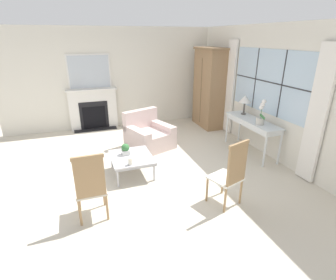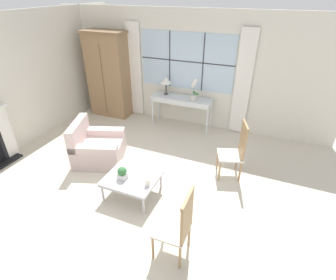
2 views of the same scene
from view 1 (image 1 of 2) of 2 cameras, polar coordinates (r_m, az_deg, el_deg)
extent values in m
plane|color=beige|center=(5.44, -6.94, -6.36)|extent=(14.00, 14.00, 0.00)
cube|color=silver|center=(6.27, 20.94, 9.78)|extent=(7.20, 0.06, 2.80)
cube|color=silver|center=(6.21, 20.97, 11.75)|extent=(2.38, 0.01, 1.35)
cube|color=#2D2D33|center=(6.54, 18.54, 12.49)|extent=(0.02, 0.02, 1.35)
cube|color=#2D2D33|center=(5.89, 23.56, 10.90)|extent=(0.02, 0.02, 1.35)
cube|color=#2D2D33|center=(6.21, 20.93, 11.75)|extent=(2.38, 0.02, 0.02)
cube|color=white|center=(7.38, 13.32, 10.98)|extent=(0.37, 0.06, 2.45)
cube|color=white|center=(5.27, 29.67, 4.51)|extent=(0.37, 0.06, 2.45)
cube|color=silver|center=(7.98, -7.98, 13.26)|extent=(0.06, 7.20, 2.80)
cube|color=black|center=(7.97, -15.47, 2.42)|extent=(0.34, 1.19, 0.04)
cube|color=silver|center=(7.89, -15.91, 6.34)|extent=(0.18, 1.32, 1.13)
cube|color=silver|center=(7.73, -16.34, 10.46)|extent=(0.24, 1.40, 0.04)
cube|color=black|center=(7.84, -15.71, 4.79)|extent=(0.02, 0.63, 0.62)
cube|color=black|center=(7.83, -15.76, 5.22)|extent=(0.01, 0.79, 0.78)
cube|color=silver|center=(7.76, -16.77, 14.03)|extent=(0.04, 1.16, 0.95)
cube|color=silver|center=(7.74, -16.76, 14.02)|extent=(0.01, 1.08, 0.87)
cube|color=#93704C|center=(7.86, 8.96, 10.83)|extent=(1.08, 0.52, 2.20)
cube|color=olive|center=(7.73, 9.47, 19.07)|extent=(1.16, 0.58, 0.06)
cube|color=brown|center=(7.75, 7.18, 10.44)|extent=(0.01, 0.01, 1.84)
sphere|color=#997F4C|center=(7.78, 6.99, 10.83)|extent=(0.03, 0.03, 0.03)
sphere|color=#997F4C|center=(7.69, 7.31, 10.69)|extent=(0.03, 0.03, 0.03)
cube|color=silver|center=(6.21, 17.99, 4.07)|extent=(1.56, 0.45, 0.03)
cube|color=silver|center=(6.23, 17.92, 3.51)|extent=(1.49, 0.44, 0.10)
cylinder|color=silver|center=(6.81, 12.71, 2.61)|extent=(0.04, 0.04, 0.76)
cylinder|color=silver|center=(5.70, 20.34, -2.08)|extent=(0.04, 0.04, 0.76)
cylinder|color=silver|center=(7.00, 15.33, 2.91)|extent=(0.04, 0.04, 0.76)
cylinder|color=silver|center=(5.93, 23.17, -1.56)|extent=(0.04, 0.04, 0.76)
cylinder|color=#4C4742|center=(6.58, 16.10, 5.50)|extent=(0.12, 0.12, 0.02)
cylinder|color=#4C4742|center=(6.55, 16.24, 6.73)|extent=(0.04, 0.04, 0.27)
cone|color=white|center=(6.50, 16.44, 8.58)|extent=(0.28, 0.28, 0.17)
cylinder|color=#BCB7AD|center=(5.90, 19.41, 3.91)|extent=(0.17, 0.17, 0.15)
cylinder|color=#38753D|center=(5.83, 19.73, 6.41)|extent=(0.01, 0.01, 0.39)
cube|color=#38753D|center=(5.83, 19.86, 4.82)|extent=(0.16, 0.02, 0.10)
sphere|color=white|center=(5.86, 19.65, 6.68)|extent=(0.10, 0.10, 0.10)
sphere|color=white|center=(5.82, 19.92, 7.26)|extent=(0.10, 0.10, 0.10)
sphere|color=white|center=(5.78, 20.20, 7.85)|extent=(0.10, 0.10, 0.10)
cube|color=beige|center=(6.38, -3.95, 0.13)|extent=(1.20, 1.20, 0.41)
cube|color=beige|center=(6.55, -6.04, 4.63)|extent=(0.47, 0.93, 0.46)
cube|color=beige|center=(6.56, -1.36, 1.45)|extent=(0.95, 0.51, 0.55)
cube|color=beige|center=(6.17, -6.73, -0.06)|extent=(0.95, 0.51, 0.55)
cube|color=white|center=(4.29, 12.29, -8.10)|extent=(0.56, 0.56, 0.03)
cube|color=#9E7A51|center=(4.04, 14.81, -5.17)|extent=(0.17, 0.39, 0.61)
cube|color=#9E7A51|center=(3.90, 15.26, -0.88)|extent=(0.18, 0.42, 0.05)
cylinder|color=#9E7A51|center=(4.39, 8.50, -10.61)|extent=(0.04, 0.04, 0.43)
cylinder|color=#9E7A51|center=(4.64, 11.80, -8.95)|extent=(0.04, 0.04, 0.43)
cylinder|color=#9E7A51|center=(4.19, 12.32, -12.68)|extent=(0.04, 0.04, 0.43)
cylinder|color=#9E7A51|center=(4.45, 15.55, -10.79)|extent=(0.04, 0.04, 0.43)
cube|color=beige|center=(4.08, -16.42, -10.36)|extent=(0.45, 0.45, 0.03)
cube|color=#9E7A51|center=(3.76, -16.67, -7.94)|extent=(0.04, 0.41, 0.58)
cube|color=#9E7A51|center=(3.62, -17.19, -3.63)|extent=(0.05, 0.43, 0.05)
cylinder|color=#9E7A51|center=(4.37, -18.84, -11.95)|extent=(0.04, 0.04, 0.42)
cylinder|color=#9E7A51|center=(4.37, -13.79, -11.29)|extent=(0.04, 0.04, 0.42)
cylinder|color=#9E7A51|center=(4.05, -18.61, -14.82)|extent=(0.04, 0.04, 0.42)
cylinder|color=#9E7A51|center=(4.06, -13.11, -14.10)|extent=(0.04, 0.04, 0.42)
cube|color=#BCBCC1|center=(5.13, -7.94, -3.65)|extent=(0.88, 0.78, 0.03)
cube|color=#A0A0A4|center=(5.14, -7.93, -3.98)|extent=(0.86, 0.76, 0.04)
cylinder|color=#BCBCC1|center=(5.52, -12.13, -4.24)|extent=(0.04, 0.04, 0.36)
cylinder|color=#BCBCC1|center=(4.83, -10.87, -8.11)|extent=(0.04, 0.04, 0.36)
cylinder|color=#BCBCC1|center=(5.62, -5.26, -3.32)|extent=(0.04, 0.04, 0.36)
cylinder|color=#BCBCC1|center=(4.94, -3.02, -6.96)|extent=(0.04, 0.04, 0.36)
cube|color=white|center=(5.20, -9.20, -2.63)|extent=(0.15, 0.15, 0.09)
sphere|color=#38753D|center=(5.16, -9.27, -1.63)|extent=(0.16, 0.16, 0.16)
cylinder|color=silver|center=(4.80, -8.16, -5.29)|extent=(0.11, 0.11, 0.01)
cylinder|color=white|center=(4.77, -8.20, -4.59)|extent=(0.08, 0.08, 0.12)
cylinder|color=black|center=(4.74, -8.24, -3.88)|extent=(0.00, 0.00, 0.01)
camera|label=2|loc=(3.48, -64.50, 21.08)|focal=28.00mm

